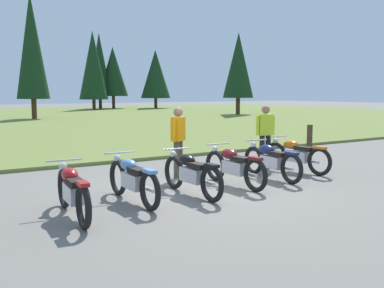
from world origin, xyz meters
TOP-DOWN VIEW (x-y plane):
  - ground_plane at (0.00, 0.00)m, footprint 140.00×140.00m
  - forest_treeline at (6.36, 34.24)m, footprint 42.71×25.57m
  - motorcycle_red at (-3.02, -0.55)m, footprint 0.62×2.10m
  - motorcycle_sky_blue at (-1.78, -0.16)m, footprint 0.62×2.10m
  - motorcycle_black at (-0.55, -0.24)m, footprint 0.62×2.10m
  - motorcycle_maroon at (0.69, -0.00)m, footprint 0.62×2.10m
  - motorcycle_navy at (1.92, 0.16)m, footprint 0.62×2.10m
  - motorcycle_orange at (3.10, 0.52)m, footprint 0.62×2.10m
  - rider_in_hivis_vest at (0.18, 1.50)m, footprint 0.47×0.38m
  - rider_checking_bike at (2.84, 1.42)m, footprint 0.54×0.30m
  - trail_marker_post at (5.24, 2.07)m, footprint 0.12×0.12m

SIDE VIEW (x-z plane):
  - ground_plane at x=0.00m, z-range 0.00..0.00m
  - motorcycle_red at x=-3.02m, z-range 0.00..0.88m
  - motorcycle_sky_blue at x=-1.78m, z-range 0.00..0.88m
  - motorcycle_black at x=-0.55m, z-range 0.00..0.88m
  - motorcycle_maroon at x=0.69m, z-range 0.00..0.88m
  - motorcycle_navy at x=1.92m, z-range 0.00..0.88m
  - motorcycle_orange at x=3.10m, z-range 0.00..0.88m
  - trail_marker_post at x=5.24m, z-range 0.00..1.02m
  - rider_in_hivis_vest at x=0.18m, z-range 0.11..1.78m
  - rider_checking_bike at x=2.84m, z-range 0.11..1.78m
  - forest_treeline at x=6.36m, z-range 0.01..9.02m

